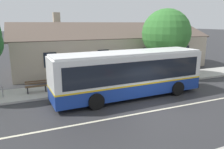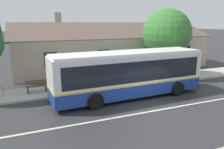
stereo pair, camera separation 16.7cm
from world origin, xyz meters
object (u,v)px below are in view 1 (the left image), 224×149
street_tree_primary (166,33)px  bus_stop_sign (181,62)px  transit_bus (129,73)px  bench_by_building (37,87)px

street_tree_primary → bus_stop_sign: size_ratio=2.65×
transit_bus → bench_by_building: 6.71m
transit_bus → bus_stop_sign: bearing=18.4°
transit_bus → bus_stop_sign: (6.29, 2.09, -0.06)m
street_tree_primary → bus_stop_sign: 3.13m
bench_by_building → street_tree_primary: street_tree_primary is taller
transit_bus → street_tree_primary: size_ratio=1.69×
bus_stop_sign → bench_by_building: bearing=175.7°
transit_bus → bus_stop_sign: size_ratio=4.49×
street_tree_primary → bench_by_building: bearing=-175.3°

